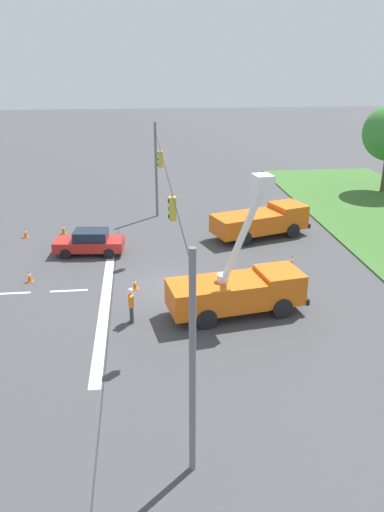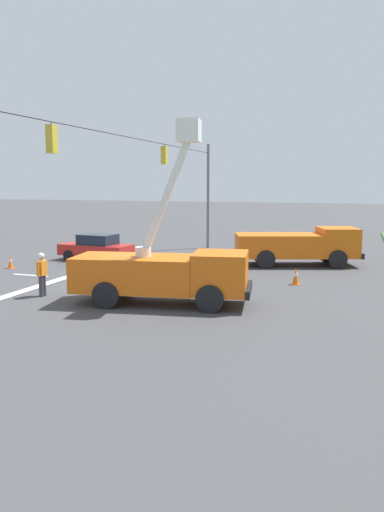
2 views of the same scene
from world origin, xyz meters
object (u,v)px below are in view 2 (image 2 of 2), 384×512
at_px(traffic_cone_near_bucket, 10,262).
at_px(sedan_red, 96,247).
at_px(traffic_cone_lane_edge_a, 62,244).
at_px(utility_truck_bucket_lift, 164,269).
at_px(utility_truck_support_near, 299,245).
at_px(road_worker, 42,272).
at_px(traffic_cone_mid_right, 92,273).
at_px(traffic_cone_foreground_left, 296,276).
at_px(traffic_cone_lane_edge_b, 98,245).
at_px(traffic_cone_mid_left, 196,278).

bearing_deg(traffic_cone_near_bucket, sedan_red, 142.62).
relative_size(sedan_red, traffic_cone_lane_edge_a, 6.25).
xyz_separation_m(utility_truck_bucket_lift, utility_truck_support_near, (-10.80, 3.75, -0.17)).
height_order(road_worker, traffic_cone_mid_right, road_worker).
relative_size(utility_truck_support_near, traffic_cone_foreground_left, 9.03).
bearing_deg(traffic_cone_lane_edge_b, utility_truck_bucket_lift, 37.99).
relative_size(sedan_red, traffic_cone_near_bucket, 6.27).
bearing_deg(utility_truck_bucket_lift, traffic_cone_mid_left, -179.80).
height_order(traffic_cone_foreground_left, traffic_cone_near_bucket, traffic_cone_foreground_left).
xyz_separation_m(utility_truck_support_near, traffic_cone_near_bucket, (6.01, -14.55, -0.80)).
xyz_separation_m(sedan_red, traffic_cone_foreground_left, (3.44, 12.07, -0.39)).
height_order(utility_truck_bucket_lift, traffic_cone_lane_edge_b, utility_truck_bucket_lift).
distance_m(sedan_red, traffic_cone_foreground_left, 12.55).
relative_size(sedan_red, traffic_cone_lane_edge_b, 5.88).
xyz_separation_m(traffic_cone_mid_left, traffic_cone_mid_right, (0.65, -4.97, 0.04)).
bearing_deg(traffic_cone_lane_edge_a, sedan_red, 52.61).
bearing_deg(sedan_red, traffic_cone_near_bucket, -37.38).
bearing_deg(traffic_cone_mid_right, utility_truck_support_near, 130.81).
relative_size(utility_truck_bucket_lift, traffic_cone_mid_right, 10.65).
xyz_separation_m(utility_truck_support_near, traffic_cone_lane_edge_a, (-1.53, -16.26, -0.80)).
xyz_separation_m(traffic_cone_mid_left, traffic_cone_lane_edge_a, (-8.42, -12.50, 0.07)).
bearing_deg(traffic_cone_mid_left, traffic_cone_foreground_left, 107.83).
distance_m(road_worker, traffic_cone_foreground_left, 10.98).
xyz_separation_m(traffic_cone_near_bucket, traffic_cone_lane_edge_b, (-8.03, 0.80, 0.03)).
relative_size(sedan_red, road_worker, 2.51).
relative_size(sedan_red, traffic_cone_mid_right, 6.81).
height_order(traffic_cone_mid_left, traffic_cone_near_bucket, traffic_cone_near_bucket).
relative_size(traffic_cone_near_bucket, traffic_cone_lane_edge_a, 1.00).
bearing_deg(utility_truck_support_near, road_worker, -38.49).
xyz_separation_m(traffic_cone_foreground_left, traffic_cone_near_bucket, (0.50, -15.07, -0.05)).
xyz_separation_m(road_worker, traffic_cone_lane_edge_b, (-13.18, -4.88, -0.63)).
bearing_deg(utility_truck_bucket_lift, traffic_cone_foreground_left, 141.08).
bearing_deg(utility_truck_bucket_lift, sedan_red, -138.21).
relative_size(traffic_cone_mid_right, traffic_cone_near_bucket, 0.92).
height_order(traffic_cone_near_bucket, traffic_cone_lane_edge_a, traffic_cone_lane_edge_a).
bearing_deg(traffic_cone_near_bucket, traffic_cone_mid_right, 75.30).
bearing_deg(utility_truck_support_near, traffic_cone_near_bucket, -67.57).
distance_m(sedan_red, road_worker, 9.48).
relative_size(sedan_red, traffic_cone_foreground_left, 5.60).
relative_size(road_worker, traffic_cone_foreground_left, 2.24).
bearing_deg(traffic_cone_mid_right, sedan_red, -152.72).
distance_m(traffic_cone_foreground_left, traffic_cone_mid_right, 9.47).
bearing_deg(traffic_cone_near_bucket, traffic_cone_lane_edge_b, 174.31).
distance_m(utility_truck_support_near, traffic_cone_lane_edge_b, 13.92).
xyz_separation_m(road_worker, traffic_cone_near_bucket, (-5.16, -5.68, -0.65)).
xyz_separation_m(utility_truck_support_near, traffic_cone_mid_right, (7.54, -8.73, -0.83)).
distance_m(utility_truck_bucket_lift, traffic_cone_mid_left, 4.04).
bearing_deg(sedan_red, road_worker, 16.36).
bearing_deg(traffic_cone_lane_edge_b, traffic_cone_foreground_left, 62.18).
distance_m(traffic_cone_mid_left, traffic_cone_lane_edge_a, 15.08).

